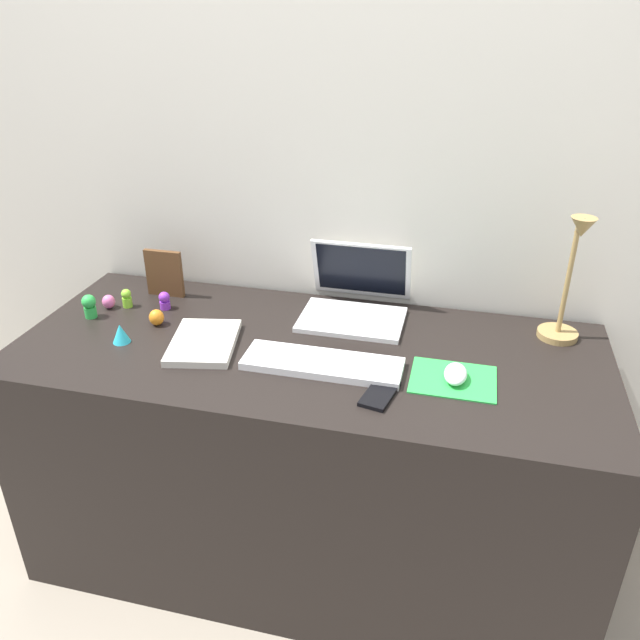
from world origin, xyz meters
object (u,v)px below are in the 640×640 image
desk_lamp (569,283)px  toy_figurine_green (89,305)px  keyboard (322,364)px  mouse (456,374)px  laptop (356,297)px  toy_figurine_cyan (121,333)px  toy_figurine_lime (127,298)px  toy_figurine_purple (165,300)px  cell_phone (380,394)px  picture_frame (164,273)px  toy_figurine_pink (109,302)px  toy_figurine_orange (157,317)px  notebook_pad (204,342)px

desk_lamp → toy_figurine_green: (-1.33, -0.18, -0.14)m
keyboard → mouse: bearing=2.4°
laptop → toy_figurine_cyan: bearing=-150.8°
toy_figurine_lime → toy_figurine_purple: (0.12, 0.02, -0.00)m
toy_figurine_green → toy_figurine_purple: size_ratio=1.31×
cell_phone → toy_figurine_purple: (-0.71, 0.31, 0.02)m
toy_figurine_green → toy_figurine_lime: size_ratio=1.24×
mouse → picture_frame: bearing=162.4°
toy_figurine_cyan → toy_figurine_purple: 0.22m
laptop → keyboard: (-0.02, -0.33, -0.04)m
mouse → toy_figurine_pink: size_ratio=2.25×
toy_figurine_green → toy_figurine_lime: toy_figurine_green is taller
desk_lamp → cell_phone: bearing=-138.8°
cell_phone → desk_lamp: desk_lamp is taller
toy_figurine_cyan → laptop: bearing=29.2°
picture_frame → toy_figurine_green: picture_frame is taller
mouse → toy_figurine_orange: (-0.85, 0.10, 0.00)m
mouse → picture_frame: size_ratio=0.64×
mouse → cell_phone: size_ratio=0.75×
keyboard → desk_lamp: bearing=25.7°
mouse → picture_frame: 0.97m
notebook_pad → toy_figurine_lime: size_ratio=4.15×
keyboard → notebook_pad: (-0.34, 0.03, 0.00)m
keyboard → toy_figurine_green: bearing=171.5°
toy_figurine_orange → toy_figurine_purple: 0.11m
mouse → toy_figurine_lime: (-1.00, 0.19, 0.01)m
cell_phone → toy_figurine_orange: 0.71m
cell_phone → picture_frame: size_ratio=0.85×
mouse → desk_lamp: bearing=46.0°
laptop → cell_phone: laptop is taller
toy_figurine_cyan → keyboard: bearing=0.5°
cell_phone → picture_frame: bearing=163.9°
desk_lamp → notebook_pad: size_ratio=1.53×
notebook_pad → toy_figurine_lime: toy_figurine_lime is taller
cell_phone → desk_lamp: size_ratio=0.35×
mouse → notebook_pad: bearing=178.6°
toy_figurine_green → toy_figurine_pink: 0.07m
cell_phone → mouse: bearing=44.2°
toy_figurine_purple → laptop: bearing=11.1°
picture_frame → toy_figurine_pink: size_ratio=3.52×
cell_phone → toy_figurine_green: toy_figurine_green is taller
desk_lamp → picture_frame: 1.19m
toy_figurine_purple → desk_lamp: bearing=3.7°
notebook_pad → toy_figurine_green: toy_figurine_green is taller
keyboard → toy_figurine_cyan: bearing=-179.5°
cell_phone → toy_figurine_lime: toy_figurine_lime is taller
toy_figurine_purple → toy_figurine_lime: bearing=-172.5°
laptop → notebook_pad: laptop is taller
keyboard → toy_figurine_purple: size_ratio=7.49×
cell_phone → toy_figurine_lime: size_ratio=2.21×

